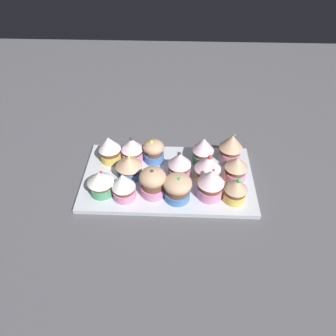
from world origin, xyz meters
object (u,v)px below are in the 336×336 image
object	(u,v)px
baking_tray	(168,178)
cupcake_2	(154,151)
cupcake_4	(110,149)
cupcake_13	(123,186)
cupcake_7	(180,164)
cupcake_6	(208,167)
cupcake_5	(236,168)
cupcake_11	(177,188)
cupcake_3	(132,149)
cupcake_12	(153,182)
cupcake_14	(101,182)
cupcake_0	(231,147)
cupcake_8	(129,165)
cupcake_10	(211,183)
cupcake_1	(203,150)
cupcake_9	(236,189)

from	to	relation	value
baking_tray	cupcake_2	size ratio (longest dim) A/B	6.55
cupcake_4	cupcake_13	world-z (taller)	cupcake_4
baking_tray	cupcake_7	xyz separation A→B (cm)	(-2.88, -0.75, 4.24)
cupcake_2	cupcake_6	distance (cm)	15.34
cupcake_5	cupcake_11	distance (cm)	16.04
cupcake_3	cupcake_12	size ratio (longest dim) A/B	0.93
cupcake_14	cupcake_0	bearing A→B (deg)	-157.81
cupcake_5	cupcake_0	bearing A→B (deg)	-85.33
cupcake_4	cupcake_14	world-z (taller)	cupcake_4
cupcake_8	cupcake_10	bearing A→B (deg)	162.47
cupcake_1	cupcake_14	distance (cm)	27.41
cupcake_0	cupcake_11	bearing A→B (deg)	45.98
cupcake_4	cupcake_11	xyz separation A→B (cm)	(-18.08, 12.97, -0.38)
cupcake_3	cupcake_10	world-z (taller)	cupcake_10
cupcake_4	cupcake_6	bearing A→B (deg)	165.63
cupcake_3	cupcake_4	xyz separation A→B (cm)	(5.85, 0.58, 0.44)
cupcake_6	cupcake_14	distance (cm)	26.11
cupcake_0	cupcake_14	xyz separation A→B (cm)	(32.06, 13.08, -0.83)
cupcake_7	cupcake_9	bearing A→B (deg)	149.42
cupcake_13	cupcake_10	bearing A→B (deg)	-176.70
cupcake_0	cupcake_5	world-z (taller)	cupcake_0
baking_tray	cupcake_7	world-z (taller)	cupcake_7
cupcake_1	cupcake_12	world-z (taller)	cupcake_1
cupcake_4	cupcake_14	bearing A→B (deg)	89.21
cupcake_3	cupcake_11	distance (cm)	18.25
cupcake_8	cupcake_11	distance (cm)	14.27
cupcake_6	cupcake_1	bearing A→B (deg)	-82.61
cupcake_5	cupcake_10	size ratio (longest dim) A/B	0.83
cupcake_1	cupcake_8	xyz separation A→B (cm)	(18.65, 5.65, -0.79)
cupcake_1	cupcake_11	size ratio (longest dim) A/B	1.11
cupcake_6	cupcake_8	distance (cm)	19.56
cupcake_10	baking_tray	bearing A→B (deg)	-30.22
cupcake_12	cupcake_6	bearing A→B (deg)	-158.68
cupcake_0	cupcake_6	world-z (taller)	same
cupcake_3	baking_tray	bearing A→B (deg)	146.47
baking_tray	cupcake_11	world-z (taller)	cupcake_11
cupcake_2	cupcake_12	xyz separation A→B (cm)	(-0.58, 11.87, 0.64)
baking_tray	cupcake_14	distance (cm)	17.29
cupcake_2	cupcake_11	bearing A→B (deg)	115.96
cupcake_0	cupcake_3	bearing A→B (deg)	1.66
cupcake_4	cupcake_7	distance (cm)	19.18
cupcake_4	cupcake_2	bearing A→B (deg)	-178.92
cupcake_7	cupcake_4	bearing A→B (deg)	-15.51
cupcake_5	cupcake_14	world-z (taller)	cupcake_5
cupcake_2	cupcake_9	xyz separation A→B (cm)	(-19.92, 13.09, 0.22)
baking_tray	cupcake_10	xyz separation A→B (cm)	(-10.21, 5.95, 4.80)
baking_tray	cupcake_10	bearing A→B (deg)	149.78
cupcake_2	cupcake_10	bearing A→B (deg)	139.60
baking_tray	cupcake_9	xyz separation A→B (cm)	(-15.98, 6.99, 4.02)
cupcake_5	cupcake_6	bearing A→B (deg)	4.67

